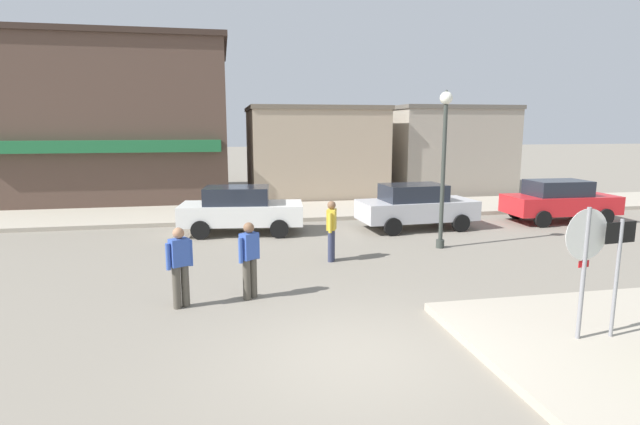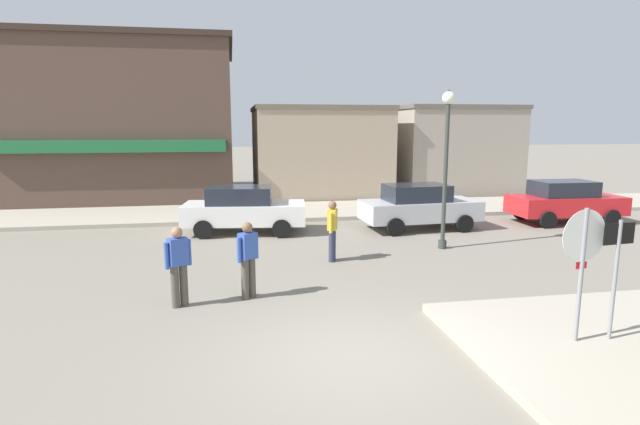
{
  "view_description": "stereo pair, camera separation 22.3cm",
  "coord_description": "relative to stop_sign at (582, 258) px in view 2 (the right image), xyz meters",
  "views": [
    {
      "loc": [
        -2.02,
        -6.99,
        3.54
      ],
      "look_at": [
        0.24,
        4.5,
        1.5
      ],
      "focal_mm": 28.0,
      "sensor_mm": 36.0,
      "label": 1
    },
    {
      "loc": [
        -1.8,
        -7.03,
        3.54
      ],
      "look_at": [
        0.24,
        4.5,
        1.5
      ],
      "focal_mm": 28.0,
      "sensor_mm": 36.0,
      "label": 2
    }
  ],
  "objects": [
    {
      "name": "parked_car_second",
      "position": [
        0.98,
        9.41,
        -0.71
      ],
      "size": [
        4.1,
        2.07,
        1.56
      ],
      "color": "#B7B7BC",
      "rests_on": "ground"
    },
    {
      "name": "pedestrian_kerb_side",
      "position": [
        -2.79,
        5.88,
        -0.65
      ],
      "size": [
        0.33,
        0.55,
        1.61
      ],
      "color": "#2D334C",
      "rests_on": "ground"
    },
    {
      "name": "parked_car_nearest",
      "position": [
        -5.0,
        9.86,
        -0.71
      ],
      "size": [
        4.17,
        2.23,
        1.56
      ],
      "color": "white",
      "rests_on": "ground"
    },
    {
      "name": "building_storefront_left_near",
      "position": [
        -0.98,
        18.52,
        0.72
      ],
      "size": [
        6.53,
        6.08,
        4.47
      ],
      "color": "tan",
      "rests_on": "ground"
    },
    {
      "name": "building_storefront_left_mid",
      "position": [
        6.12,
        18.99,
        0.76
      ],
      "size": [
        6.09,
        6.36,
        4.55
      ],
      "color": "#9E9384",
      "rests_on": "ground"
    },
    {
      "name": "ground_plane",
      "position": [
        -3.54,
        0.34,
        -1.52
      ],
      "size": [
        160.0,
        160.0,
        0.0
      ],
      "primitive_type": "plane",
      "color": "gray"
    },
    {
      "name": "stop_sign",
      "position": [
        0.0,
        0.0,
        0.0
      ],
      "size": [
        0.82,
        0.11,
        2.3
      ],
      "color": "gray",
      "rests_on": "ground"
    },
    {
      "name": "lamp_post",
      "position": [
        0.66,
        6.67,
        1.44
      ],
      "size": [
        0.36,
        0.36,
        4.54
      ],
      "color": "#333833",
      "rests_on": "ground"
    },
    {
      "name": "kerb_far",
      "position": [
        -3.54,
        13.39,
        -1.44
      ],
      "size": [
        80.0,
        4.0,
        0.15
      ],
      "primitive_type": "cube",
      "color": "#A89E8C",
      "rests_on": "ground"
    },
    {
      "name": "pedestrian_crossing_near",
      "position": [
        -5.07,
        3.35,
        -0.65
      ],
      "size": [
        0.48,
        0.42,
        1.61
      ],
      "color": "#4C473D",
      "rests_on": "ground"
    },
    {
      "name": "parked_car_third",
      "position": [
        6.7,
        9.58,
        -0.71
      ],
      "size": [
        4.04,
        1.95,
        1.56
      ],
      "color": "red",
      "rests_on": "ground"
    },
    {
      "name": "building_corner_shop",
      "position": [
        -10.47,
        19.55,
        2.22
      ],
      "size": [
        10.62,
        8.83,
        7.46
      ],
      "color": "brown",
      "rests_on": "ground"
    },
    {
      "name": "pedestrian_crossing_far",
      "position": [
        -6.43,
        3.09,
        -0.65
      ],
      "size": [
        0.52,
        0.37,
        1.61
      ],
      "color": "#4C473D",
      "rests_on": "ground"
    },
    {
      "name": "one_way_sign",
      "position": [
        0.59,
        -0.03,
        -0.19
      ],
      "size": [
        0.6,
        0.08,
        2.1
      ],
      "color": "gray",
      "rests_on": "ground"
    }
  ]
}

